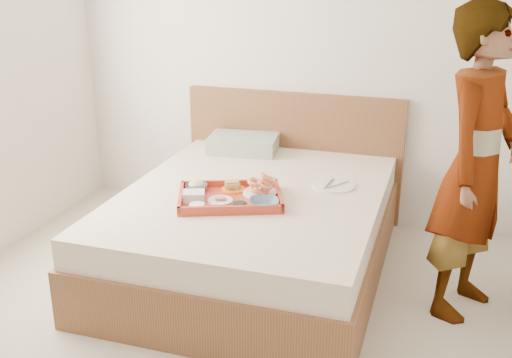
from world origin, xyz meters
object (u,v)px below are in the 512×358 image
object	(u,v)px
dinner_plate	(334,186)
person	(476,166)
tray	(230,197)
bed	(253,230)

from	to	relation	value
dinner_plate	person	world-z (taller)	person
tray	bed	bearing A→B (deg)	46.75
person	dinner_plate	bearing A→B (deg)	92.40
bed	person	distance (m)	1.40
bed	dinner_plate	xyz separation A→B (m)	(0.46, 0.23, 0.27)
bed	tray	world-z (taller)	tray
tray	dinner_plate	size ratio (longest dim) A/B	2.29
bed	dinner_plate	bearing A→B (deg)	26.82
tray	person	size ratio (longest dim) A/B	0.35
tray	person	distance (m)	1.39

